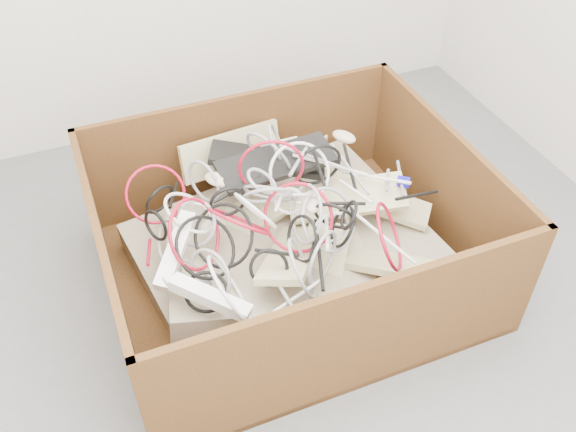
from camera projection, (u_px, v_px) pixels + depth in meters
name	position (u px, v px, depth m)	size (l,w,h in m)	color
ground	(300.00, 340.00, 2.20)	(3.00, 3.00, 0.00)	#565659
cardboard_box	(285.00, 255.00, 2.34)	(1.31, 1.09, 0.53)	#381A0E
keyboard_pile	(297.00, 215.00, 2.29)	(1.05, 0.98, 0.33)	beige
mice_scatter	(299.00, 196.00, 2.26)	(0.75, 0.99, 0.21)	beige
power_strip_left	(175.00, 250.00, 2.00)	(0.28, 0.05, 0.04)	white
power_strip_right	(210.00, 297.00, 1.89)	(0.26, 0.05, 0.04)	white
vga_plug	(403.00, 182.00, 2.32)	(0.04, 0.04, 0.02)	#130DCB
cable_tangle	(262.00, 217.00, 2.09)	(1.11, 0.85, 0.45)	black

